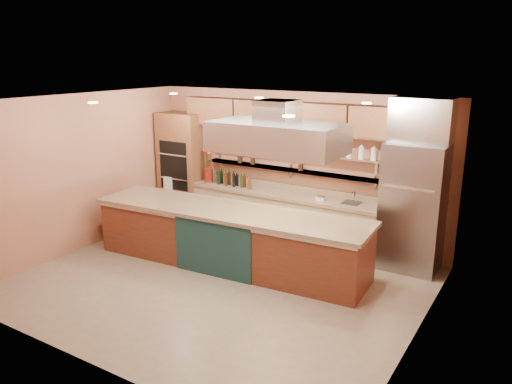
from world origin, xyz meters
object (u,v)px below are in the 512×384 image
Objects in this scene: island at (229,237)px; copper_kettle at (254,143)px; green_canister at (277,144)px; refrigerator at (413,207)px; flower_vase at (209,175)px; kitchen_scale at (321,197)px.

copper_kettle reaches higher than island.
copper_kettle is 0.51m from green_canister.
refrigerator is 11.32× the size of green_canister.
flower_vase is at bearing 179.86° from refrigerator.
kitchen_scale is (2.50, 0.00, -0.11)m from flower_vase.
island is 2.15m from green_canister.
green_canister reaches higher than copper_kettle.
island is 2.20m from flower_vase.
refrigerator is 1.63m from kitchen_scale.
flower_vase is 1.21m from copper_kettle.
kitchen_scale is 1.35m from green_canister.
kitchen_scale is at bearing 0.00° from flower_vase.
refrigerator is 12.81× the size of kitchen_scale.
refrigerator is 4.13m from flower_vase.
copper_kettle is (0.96, 0.22, 0.70)m from flower_vase.
green_canister is (-1.04, 0.22, 0.83)m from kitchen_scale.
flower_vase is at bearing -171.47° from green_canister.
refrigerator is at bearing -1.40° from kitchen_scale.
kitchen_scale is at bearing 52.53° from island.
refrigerator reaches higher than green_canister.
green_canister is (-2.66, 0.23, 0.76)m from refrigerator.
green_canister is at bearing 0.00° from copper_kettle.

